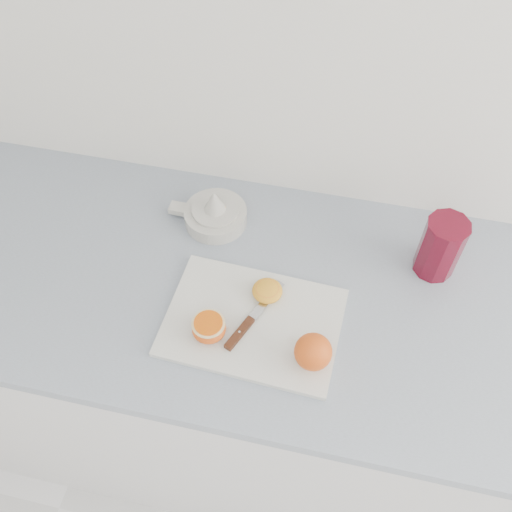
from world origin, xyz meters
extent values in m
cube|color=white|center=(0.00, 2.00, 1.35)|extent=(4.00, 0.04, 2.70)
cube|color=white|center=(0.23, 1.70, 0.43)|extent=(2.34, 0.60, 0.86)
cube|color=#93A2B4|center=(0.23, 1.70, 0.88)|extent=(2.39, 0.64, 0.03)
cube|color=silver|center=(0.12, 1.61, 0.90)|extent=(0.36, 0.27, 0.01)
sphere|color=orange|center=(0.25, 1.55, 0.94)|extent=(0.07, 0.07, 0.07)
ellipsoid|color=orange|center=(0.04, 1.56, 0.92)|extent=(0.07, 0.07, 0.04)
cylinder|color=#F7E198|center=(0.04, 1.56, 0.94)|extent=(0.07, 0.07, 0.00)
cylinder|color=orange|center=(0.04, 1.56, 0.94)|extent=(0.06, 0.06, 0.00)
ellipsoid|color=orange|center=(0.14, 1.68, 0.92)|extent=(0.06, 0.06, 0.03)
cylinder|color=orange|center=(0.14, 1.68, 0.92)|extent=(0.05, 0.05, 0.00)
cube|color=#4D2415|center=(0.10, 1.57, 0.91)|extent=(0.05, 0.08, 0.01)
cube|color=#B7B7BC|center=(0.14, 1.66, 0.91)|extent=(0.06, 0.11, 0.00)
cylinder|color=#B7B7BC|center=(0.10, 1.57, 0.91)|extent=(0.00, 0.00, 0.01)
cylinder|color=silver|center=(-0.02, 1.86, 0.91)|extent=(0.14, 0.14, 0.04)
cylinder|color=silver|center=(-0.02, 1.86, 0.93)|extent=(0.11, 0.11, 0.01)
cone|color=silver|center=(-0.02, 1.86, 0.96)|extent=(0.05, 0.05, 0.05)
cube|color=silver|center=(-0.11, 1.86, 0.91)|extent=(0.05, 0.03, 0.01)
ellipsoid|color=orange|center=(-0.01, 1.85, 0.94)|extent=(0.01, 0.01, 0.00)
ellipsoid|color=orange|center=(-0.04, 1.87, 0.94)|extent=(0.01, 0.01, 0.00)
ellipsoid|color=orange|center=(-0.03, 1.84, 0.94)|extent=(0.01, 0.01, 0.00)
ellipsoid|color=orange|center=(-0.01, 1.87, 0.94)|extent=(0.01, 0.01, 0.00)
cylinder|color=maroon|center=(0.47, 1.83, 0.96)|extent=(0.09, 0.09, 0.14)
cylinder|color=orange|center=(0.47, 1.83, 0.91)|extent=(0.07, 0.07, 0.02)
cylinder|color=maroon|center=(0.47, 1.83, 1.03)|extent=(0.09, 0.09, 0.00)
camera|label=1|loc=(0.25, 1.03, 1.90)|focal=40.00mm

